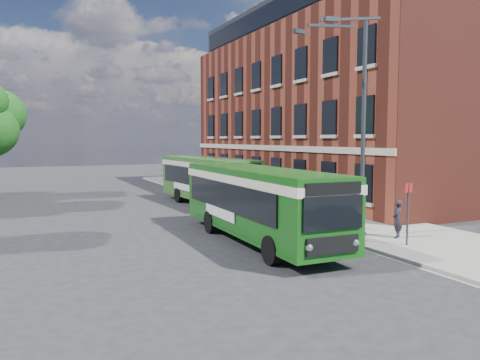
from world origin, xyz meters
TOP-DOWN VIEW (x-y plane):
  - ground at (0.00, 0.00)m, footprint 120.00×120.00m
  - pavement at (7.00, 8.00)m, footprint 6.00×48.00m
  - kerb_line at (3.95, 8.00)m, footprint 0.12×48.00m
  - brick_office at (14.00, 12.00)m, footprint 12.10×26.00m
  - street_lamp at (4.84, -2.00)m, footprint 2.96×2.38m
  - bus_stop_sign at (5.60, -4.20)m, footprint 0.35×0.08m
  - bus_front at (1.00, -0.63)m, footprint 2.81×10.73m
  - bus_rear at (3.00, 10.27)m, footprint 3.21×10.06m
  - pedestrian_a at (6.22, -3.03)m, footprint 0.68×0.64m
  - pedestrian_b at (5.00, -0.66)m, footprint 0.78×0.63m

SIDE VIEW (x-z plane):
  - ground at x=0.00m, z-range 0.00..0.00m
  - kerb_line at x=3.95m, z-range 0.00..0.01m
  - pavement at x=7.00m, z-range 0.00..0.15m
  - pedestrian_b at x=5.00m, z-range 0.15..1.68m
  - pedestrian_a at x=6.22m, z-range 0.15..1.71m
  - bus_stop_sign at x=5.60m, z-range 0.25..2.77m
  - bus_rear at x=3.00m, z-range 0.32..3.34m
  - bus_front at x=1.00m, z-range 0.32..3.34m
  - street_lamp at x=4.84m, z-range 0.29..9.29m
  - brick_office at x=14.00m, z-range -0.13..14.07m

